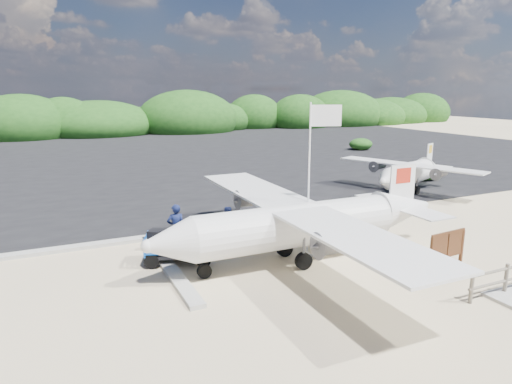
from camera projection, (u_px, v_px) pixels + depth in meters
ground at (299, 263)px, 16.82m from camera, size 160.00×160.00×0.00m
asphalt_apron at (140, 156)px, 43.36m from camera, size 90.00×50.00×0.04m
lagoon at (29, 291)px, 14.45m from camera, size 9.00×7.00×0.40m
vegetation_band at (106, 134)px, 65.49m from camera, size 124.00×8.00×4.40m
baggage_cart at (179, 262)px, 16.84m from camera, size 2.91×2.24×1.28m
flagpole at (307, 255)px, 17.53m from camera, size 1.25×0.80×5.80m
signboard at (445, 271)px, 16.04m from camera, size 1.81×0.33×1.49m
crew_a at (176, 228)px, 17.77m from camera, size 0.72×0.49×1.92m
crew_b at (227, 226)px, 18.58m from camera, size 0.89×0.75×1.62m
aircraft_large at (293, 157)px, 43.08m from camera, size 14.17×14.17×4.22m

